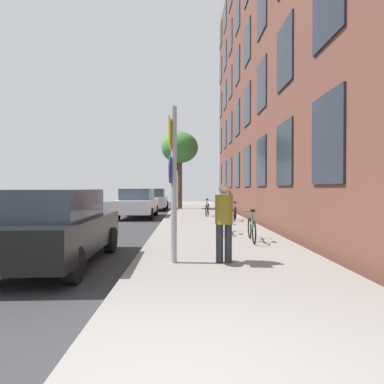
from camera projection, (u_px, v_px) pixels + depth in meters
The scene contains 17 objects.
ground_plane at pixel (140, 218), 16.98m from camera, with size 41.80×41.80×0.00m, color #332D28.
road_asphalt at pixel (101, 218), 16.94m from camera, with size 7.00×38.00×0.01m, color #2D2D30.
sidewalk at pixel (203, 217), 17.05m from camera, with size 4.20×38.00×0.12m, color gray.
building_facade at pixel (252, 55), 16.50m from camera, with size 0.56×27.00×17.47m.
sign_post at pixel (173, 174), 6.35m from camera, with size 0.15×0.60×3.22m.
traffic_light at pixel (178, 175), 25.99m from camera, with size 0.43×0.24×3.92m.
tree_near at pixel (180, 148), 23.26m from camera, with size 2.76×2.76×5.79m.
bicycle_0 at pixel (252, 229), 8.97m from camera, with size 0.42×1.61×0.93m.
bicycle_1 at pixel (222, 222), 10.51m from camera, with size 0.44×1.73×0.98m.
bicycle_2 at pixel (221, 216), 13.24m from camera, with size 0.49×1.63×0.94m.
bicycle_3 at pixel (235, 213), 14.72m from camera, with size 0.52×1.60×0.92m.
bicycle_4 at pixel (207, 209), 17.22m from camera, with size 0.47×1.68×0.97m.
bicycle_5 at pixel (225, 208), 18.70m from camera, with size 0.48×1.68×0.90m.
pedestrian_0 at pixel (224, 217), 6.38m from camera, with size 0.40×0.40×1.64m.
car_0 at pixel (57, 227), 6.54m from camera, with size 1.84×4.12×1.62m.
car_1 at pixel (138, 203), 17.21m from camera, with size 1.94×4.26×1.62m.
car_2 at pixel (154, 199), 23.18m from camera, with size 1.96×4.00×1.62m.
Camera 1 is at (0.12, -2.02, 1.66)m, focal length 28.92 mm.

